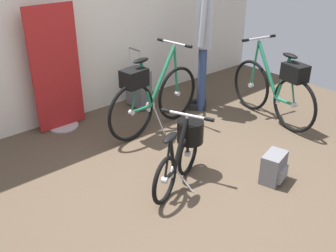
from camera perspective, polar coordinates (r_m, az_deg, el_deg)
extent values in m
plane|color=brown|center=(3.74, 3.99, -9.17)|extent=(6.78, 6.78, 0.00)
cube|color=silver|center=(4.95, -15.05, 16.79)|extent=(6.78, 0.10, 2.83)
cylinder|color=#B7B7BC|center=(5.02, -15.05, -0.01)|extent=(0.36, 0.36, 0.02)
cube|color=#A51E1E|center=(4.75, -16.11, 8.04)|extent=(0.60, 0.02, 1.47)
torus|color=black|center=(3.85, 2.91, -4.07)|extent=(0.42, 0.21, 0.44)
cylinder|color=#B7B7BC|center=(3.85, 2.91, -4.07)|extent=(0.07, 0.07, 0.06)
torus|color=black|center=(3.46, -0.49, -7.96)|extent=(0.42, 0.21, 0.44)
cylinder|color=#B7B7BC|center=(3.46, -0.49, -7.96)|extent=(0.07, 0.07, 0.06)
cylinder|color=black|center=(3.53, 0.22, -7.24)|extent=(0.19, 0.11, 0.05)
cylinder|color=black|center=(3.61, 1.85, -2.73)|extent=(0.30, 0.16, 0.43)
cylinder|color=black|center=(3.48, 0.63, -4.34)|extent=(0.12, 0.08, 0.37)
cylinder|color=black|center=(3.53, 0.22, -7.24)|extent=(0.19, 0.10, 0.04)
cylinder|color=black|center=(3.74, 2.86, -1.58)|extent=(0.08, 0.05, 0.40)
cylinder|color=black|center=(3.40, -0.07, -5.02)|extent=(0.13, 0.07, 0.36)
ellipsoid|color=black|center=(3.35, 0.35, -1.69)|extent=(0.24, 0.17, 0.05)
cylinder|color=#B7B7BC|center=(3.62, 2.80, 1.35)|extent=(0.03, 0.03, 0.04)
cylinder|color=#B7B7BC|center=(3.61, 2.81, 1.63)|extent=(0.19, 0.42, 0.03)
cylinder|color=black|center=(3.54, 6.08, 0.97)|extent=(0.07, 0.10, 0.04)
cylinder|color=black|center=(3.70, -0.32, 2.27)|extent=(0.07, 0.10, 0.04)
cylinder|color=#B7B7BC|center=(3.61, 0.90, -6.54)|extent=(0.13, 0.07, 0.14)
cylinder|color=#B7B7BC|center=(3.67, 2.41, -8.05)|extent=(0.09, 0.18, 0.21)
cylinder|color=black|center=(3.78, 3.29, -0.83)|extent=(0.34, 0.34, 0.22)
torus|color=black|center=(4.96, 1.37, 4.81)|extent=(0.69, 0.12, 0.69)
cylinder|color=#B7B7BC|center=(4.96, 1.37, 4.81)|extent=(0.07, 0.06, 0.06)
torus|color=black|center=(4.44, -5.39, 1.99)|extent=(0.69, 0.12, 0.69)
cylinder|color=#B7B7BC|center=(4.44, -5.39, 1.99)|extent=(0.07, 0.06, 0.06)
cylinder|color=#1E724C|center=(4.53, -3.99, 2.48)|extent=(0.31, 0.07, 0.05)
cylinder|color=#1E724C|center=(4.66, -0.86, 7.32)|extent=(0.47, 0.09, 0.66)
cylinder|color=#1E724C|center=(4.48, -3.29, 6.03)|extent=(0.16, 0.05, 0.58)
cylinder|color=#1E724C|center=(4.53, -3.99, 2.48)|extent=(0.30, 0.06, 0.04)
cylinder|color=#1E724C|center=(4.83, 1.16, 8.13)|extent=(0.09, 0.04, 0.62)
cylinder|color=#1E724C|center=(4.38, -4.70, 5.62)|extent=(0.20, 0.04, 0.56)
ellipsoid|color=black|center=(4.34, -4.00, 9.57)|extent=(0.23, 0.11, 0.05)
cylinder|color=#B7B7BC|center=(4.71, 0.94, 11.85)|extent=(0.03, 0.03, 0.04)
cylinder|color=#B7B7BC|center=(4.70, 0.94, 12.09)|extent=(0.08, 0.44, 0.03)
cylinder|color=black|center=(4.57, 3.05, 11.61)|extent=(0.05, 0.09, 0.04)
cylinder|color=black|center=(4.85, -1.06, 12.53)|extent=(0.05, 0.09, 0.04)
cylinder|color=#B7B7BC|center=(4.63, -2.64, 2.94)|extent=(0.14, 0.03, 0.14)
cylinder|color=#B7B7BC|center=(4.68, -1.34, 0.92)|extent=(0.04, 0.19, 0.32)
cube|color=black|center=(4.33, -4.99, 7.02)|extent=(0.30, 0.23, 0.20)
torus|color=black|center=(5.37, 12.08, 5.89)|extent=(0.17, 0.67, 0.68)
cylinder|color=#B7B7BC|center=(5.37, 12.08, 5.89)|extent=(0.06, 0.07, 0.06)
torus|color=black|center=(4.86, 18.02, 2.93)|extent=(0.17, 0.67, 0.68)
cylinder|color=#B7B7BC|center=(4.86, 18.02, 2.93)|extent=(0.06, 0.07, 0.06)
cylinder|color=#1E724C|center=(4.96, 16.79, 3.45)|extent=(0.09, 0.30, 0.05)
cylinder|color=#1E724C|center=(5.09, 14.40, 8.02)|extent=(0.13, 0.46, 0.65)
cylinder|color=#1E724C|center=(4.92, 16.50, 6.70)|extent=(0.07, 0.16, 0.57)
cylinder|color=#1E724C|center=(4.96, 16.79, 3.45)|extent=(0.08, 0.30, 0.04)
cylinder|color=#1E724C|center=(5.25, 12.61, 8.89)|extent=(0.05, 0.09, 0.61)
cylinder|color=#1E724C|center=(4.82, 17.74, 6.23)|extent=(0.06, 0.19, 0.55)
ellipsoid|color=black|center=(4.79, 17.49, 9.82)|extent=(0.13, 0.23, 0.05)
cylinder|color=#B7B7BC|center=(5.14, 13.21, 12.22)|extent=(0.03, 0.03, 0.04)
cylinder|color=#B7B7BC|center=(5.14, 13.23, 12.44)|extent=(0.44, 0.11, 0.03)
cylinder|color=black|center=(5.29, 15.05, 12.63)|extent=(0.10, 0.05, 0.04)
cylinder|color=black|center=(4.99, 11.31, 12.23)|extent=(0.10, 0.05, 0.04)
cylinder|color=#B7B7BC|center=(5.05, 15.61, 3.95)|extent=(0.04, 0.14, 0.14)
cylinder|color=#B7B7BC|center=(5.21, 15.68, 2.62)|extent=(0.19, 0.05, 0.31)
cube|color=black|center=(4.77, 18.14, 7.47)|extent=(0.25, 0.31, 0.20)
cylinder|color=navy|center=(5.33, 5.01, 7.33)|extent=(0.11, 0.11, 0.86)
cube|color=black|center=(5.48, 4.32, 3.43)|extent=(0.23, 0.24, 0.07)
cylinder|color=navy|center=(5.18, 4.98, 6.75)|extent=(0.11, 0.11, 0.86)
cube|color=black|center=(5.33, 4.27, 2.76)|extent=(0.23, 0.24, 0.07)
cube|color=#999EA8|center=(5.06, 5.34, 15.23)|extent=(0.37, 0.37, 0.67)
cylinder|color=#999EA8|center=(5.26, 5.20, 15.67)|extent=(0.09, 0.12, 0.57)
cylinder|color=#999EA8|center=(4.85, 5.13, 14.74)|extent=(0.12, 0.09, 0.57)
cube|color=slate|center=(5.34, -4.32, 5.63)|extent=(0.19, 0.37, 0.52)
cylinder|color=#B7B7BC|center=(5.09, -4.13, 9.36)|extent=(0.02, 0.02, 0.28)
cylinder|color=#B7B7BC|center=(5.27, -5.61, 9.91)|extent=(0.02, 0.02, 0.28)
cylinder|color=slate|center=(5.14, -4.94, 11.13)|extent=(0.03, 0.23, 0.02)
cylinder|color=black|center=(5.37, -2.97, 2.81)|extent=(0.04, 0.02, 0.04)
cylinder|color=black|center=(5.56, -4.53, 3.61)|extent=(0.04, 0.02, 0.04)
cube|color=slate|center=(3.91, 15.21, -5.88)|extent=(0.31, 0.23, 0.30)
cube|color=gray|center=(3.90, 16.52, -6.85)|extent=(0.19, 0.07, 0.13)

